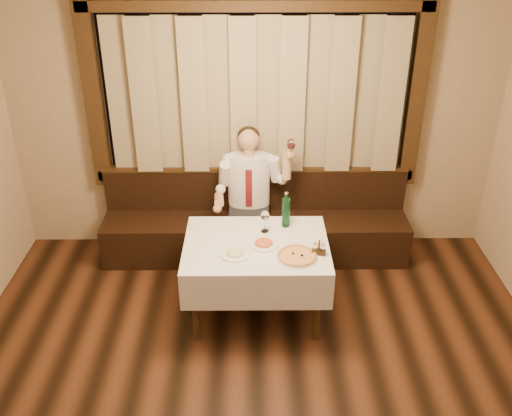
{
  "coord_description": "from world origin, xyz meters",
  "views": [
    {
      "loc": [
        -0.03,
        -2.53,
        3.42
      ],
      "look_at": [
        0.0,
        1.9,
        1.0
      ],
      "focal_mm": 40.0,
      "sensor_mm": 36.0,
      "label": 1
    }
  ],
  "objects_px": {
    "green_bottle": "(286,212)",
    "cruet_caddy": "(319,249)",
    "dining_table": "(256,253)",
    "pizza": "(297,256)",
    "banquette": "(255,228)",
    "pasta_cream": "(235,251)",
    "seated_man": "(250,188)",
    "pasta_red": "(264,241)"
  },
  "relations": [
    {
      "from": "green_bottle",
      "to": "cruet_caddy",
      "type": "relative_size",
      "value": 2.71
    },
    {
      "from": "dining_table",
      "to": "pizza",
      "type": "distance_m",
      "value": 0.43
    },
    {
      "from": "banquette",
      "to": "green_bottle",
      "type": "relative_size",
      "value": 9.27
    },
    {
      "from": "dining_table",
      "to": "pasta_cream",
      "type": "distance_m",
      "value": 0.29
    },
    {
      "from": "banquette",
      "to": "pasta_cream",
      "type": "xyz_separation_m",
      "value": [
        -0.18,
        -1.2,
        0.48
      ]
    },
    {
      "from": "green_bottle",
      "to": "seated_man",
      "type": "xyz_separation_m",
      "value": [
        -0.34,
        0.63,
        -0.07
      ]
    },
    {
      "from": "green_bottle",
      "to": "seated_man",
      "type": "height_order",
      "value": "seated_man"
    },
    {
      "from": "pizza",
      "to": "pasta_cream",
      "type": "relative_size",
      "value": 1.36
    },
    {
      "from": "banquette",
      "to": "green_bottle",
      "type": "distance_m",
      "value": 0.97
    },
    {
      "from": "green_bottle",
      "to": "cruet_caddy",
      "type": "distance_m",
      "value": 0.55
    },
    {
      "from": "pasta_cream",
      "to": "pasta_red",
      "type": "bearing_deg",
      "value": 31.41
    },
    {
      "from": "dining_table",
      "to": "pasta_red",
      "type": "xyz_separation_m",
      "value": [
        0.07,
        -0.03,
        0.14
      ]
    },
    {
      "from": "pasta_cream",
      "to": "cruet_caddy",
      "type": "xyz_separation_m",
      "value": [
        0.71,
        0.0,
        0.01
      ]
    },
    {
      "from": "pizza",
      "to": "pasta_cream",
      "type": "xyz_separation_m",
      "value": [
        -0.52,
        0.05,
        0.02
      ]
    },
    {
      "from": "dining_table",
      "to": "banquette",
      "type": "bearing_deg",
      "value": 90.0
    },
    {
      "from": "dining_table",
      "to": "cruet_caddy",
      "type": "bearing_deg",
      "value": -18.11
    },
    {
      "from": "pizza",
      "to": "pasta_red",
      "type": "bearing_deg",
      "value": 144.15
    },
    {
      "from": "pasta_cream",
      "to": "green_bottle",
      "type": "distance_m",
      "value": 0.67
    },
    {
      "from": "seated_man",
      "to": "banquette",
      "type": "bearing_deg",
      "value": 56.06
    },
    {
      "from": "pizza",
      "to": "pasta_cream",
      "type": "bearing_deg",
      "value": 174.73
    },
    {
      "from": "pizza",
      "to": "pasta_cream",
      "type": "height_order",
      "value": "pasta_cream"
    },
    {
      "from": "banquette",
      "to": "cruet_caddy",
      "type": "height_order",
      "value": "banquette"
    },
    {
      "from": "dining_table",
      "to": "pasta_cream",
      "type": "height_order",
      "value": "pasta_cream"
    },
    {
      "from": "dining_table",
      "to": "green_bottle",
      "type": "bearing_deg",
      "value": 47.62
    },
    {
      "from": "pasta_red",
      "to": "green_bottle",
      "type": "height_order",
      "value": "green_bottle"
    },
    {
      "from": "cruet_caddy",
      "to": "banquette",
      "type": "bearing_deg",
      "value": 126.69
    },
    {
      "from": "dining_table",
      "to": "cruet_caddy",
      "type": "height_order",
      "value": "cruet_caddy"
    },
    {
      "from": "dining_table",
      "to": "pizza",
      "type": "relative_size",
      "value": 3.62
    },
    {
      "from": "pizza",
      "to": "seated_man",
      "type": "xyz_separation_m",
      "value": [
        -0.4,
        1.16,
        0.06
      ]
    },
    {
      "from": "pizza",
      "to": "green_bottle",
      "type": "xyz_separation_m",
      "value": [
        -0.07,
        0.53,
        0.13
      ]
    },
    {
      "from": "cruet_caddy",
      "to": "pizza",
      "type": "bearing_deg",
      "value": -151.61
    },
    {
      "from": "green_bottle",
      "to": "seated_man",
      "type": "distance_m",
      "value": 0.72
    },
    {
      "from": "cruet_caddy",
      "to": "pasta_red",
      "type": "bearing_deg",
      "value": 175.35
    },
    {
      "from": "pasta_cream",
      "to": "cruet_caddy",
      "type": "height_order",
      "value": "cruet_caddy"
    },
    {
      "from": "green_bottle",
      "to": "seated_man",
      "type": "bearing_deg",
      "value": 117.98
    },
    {
      "from": "dining_table",
      "to": "cruet_caddy",
      "type": "relative_size",
      "value": 9.96
    },
    {
      "from": "dining_table",
      "to": "green_bottle",
      "type": "distance_m",
      "value": 0.48
    },
    {
      "from": "pasta_red",
      "to": "green_bottle",
      "type": "bearing_deg",
      "value": 57.52
    },
    {
      "from": "pizza",
      "to": "pasta_cream",
      "type": "distance_m",
      "value": 0.52
    },
    {
      "from": "seated_man",
      "to": "dining_table",
      "type": "bearing_deg",
      "value": -86.28
    },
    {
      "from": "banquette",
      "to": "pasta_red",
      "type": "xyz_separation_m",
      "value": [
        0.07,
        -1.05,
        0.48
      ]
    },
    {
      "from": "banquette",
      "to": "green_bottle",
      "type": "height_order",
      "value": "green_bottle"
    }
  ]
}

